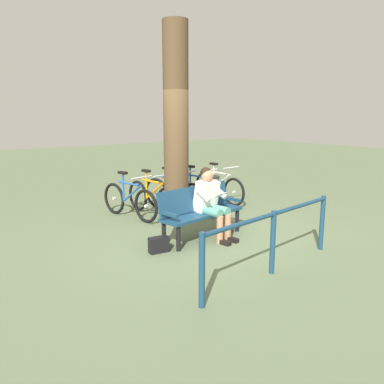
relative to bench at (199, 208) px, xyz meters
The scene contains 12 objects.
ground_plane 0.53m from the bench, 167.27° to the right, with size 40.00×40.00×0.00m, color #566647.
bench is the anchor object (origin of this frame).
person_reading 0.25m from the bench, 130.92° to the left, with size 0.53×0.80×1.20m.
handbag 1.05m from the bench, 12.82° to the left, with size 0.30×0.14×0.24m, color black.
tree_trunk 1.68m from the bench, 102.08° to the right, with size 0.47×0.47×3.70m, color #4C3823.
litter_bin 1.31m from the bench, 138.23° to the right, with size 0.35×0.35×0.86m.
bicycle_orange 2.70m from the bench, 137.90° to the right, with size 0.48×1.68×0.94m.
bicycle_purple 2.20m from the bench, 126.10° to the right, with size 0.48×1.67×0.94m.
bicycle_blue 1.98m from the bench, 111.56° to the right, with size 0.63×1.62×0.94m.
bicycle_red 1.78m from the bench, 94.17° to the right, with size 0.48×1.68×0.94m.
bicycle_silver 1.86m from the bench, 78.43° to the right, with size 0.49×1.66×0.94m.
railing_fence 1.79m from the bench, 84.41° to the left, with size 2.68×0.39×0.85m.
Camera 1 is at (4.03, 4.97, 2.06)m, focal length 35.71 mm.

